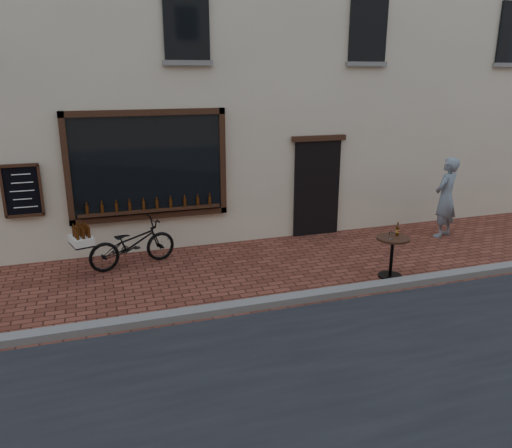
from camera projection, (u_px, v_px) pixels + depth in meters
name	position (u px, v px, depth m)	size (l,w,h in m)	color
ground	(298.00, 307.00, 8.12)	(90.00, 90.00, 0.00)	#56271C
kerb	(293.00, 299.00, 8.29)	(90.00, 0.25, 0.12)	slate
shop_building	(203.00, 18.00, 12.59)	(28.00, 6.20, 10.00)	beige
cargo_bicycle	(131.00, 243.00, 9.74)	(2.08, 1.09, 0.98)	black
bistro_table	(392.00, 249.00, 9.19)	(0.60, 0.60, 1.03)	black
pedestrian	(446.00, 198.00, 11.40)	(0.68, 0.44, 1.85)	gray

